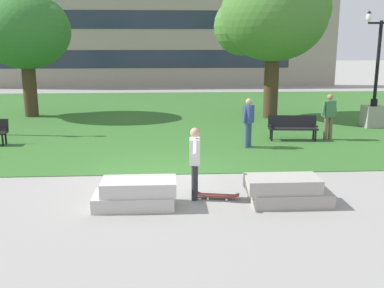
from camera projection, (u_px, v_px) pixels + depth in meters
ground_plane at (157, 175)px, 12.50m from camera, size 140.00×140.00×0.00m
grass_lawn at (161, 116)px, 22.22m from camera, size 40.00×20.00×0.02m
concrete_block_center at (136, 194)px, 10.05m from camera, size 1.85×0.90×0.64m
concrete_block_left at (287, 191)px, 10.24m from camera, size 1.93×0.90×0.64m
person_skateboarder at (195, 159)px, 10.42m from camera, size 0.27×1.59×1.71m
skateboard at (218, 195)px, 10.61m from camera, size 1.04×0.39×0.14m
park_bench_near_left at (293, 126)px, 16.71m from camera, size 1.84×0.68×0.90m
lamp_post_right at (374, 104)px, 19.12m from camera, size 1.32×0.80×4.83m
tree_near_right at (272, 17)px, 20.64m from camera, size 5.20×4.95×6.87m
tree_near_left at (24, 32)px, 21.14m from camera, size 4.43×4.22×5.87m
person_bystander_near_lawn at (329, 114)px, 16.66m from camera, size 0.70×0.34×1.71m
person_bystander_far_lawn at (248, 120)px, 15.45m from camera, size 0.52×0.53×1.71m
building_facade_distant at (141, 9)px, 34.86m from camera, size 31.17×1.03×12.08m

